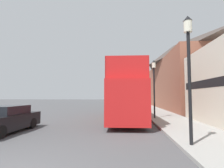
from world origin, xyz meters
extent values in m
plane|color=#4C4C4F|center=(0.00, 21.00, 0.00)|extent=(144.00, 144.00, 0.00)
cube|color=#999993|center=(6.73, 18.00, 0.07)|extent=(3.26, 108.00, 0.14)
cube|color=#935642|center=(11.36, 25.79, 3.64)|extent=(6.00, 25.37, 7.28)
pyramid|color=#473D38|center=(11.36, 25.79, 8.90)|extent=(6.00, 25.37, 3.24)
cube|color=red|center=(3.07, 10.92, 1.62)|extent=(2.75, 10.78, 2.66)
cube|color=yellow|center=(3.08, 10.38, 1.76)|extent=(2.67, 5.95, 0.45)
cube|color=black|center=(3.07, 10.92, 2.46)|extent=(2.76, 9.92, 0.70)
cube|color=red|center=(3.07, 10.92, 3.01)|extent=(2.73, 9.92, 0.10)
cube|color=red|center=(1.84, 10.89, 3.68)|extent=(0.27, 9.87, 1.26)
cube|color=red|center=(4.30, 10.94, 3.68)|extent=(0.27, 9.87, 1.26)
cube|color=red|center=(3.17, 6.02, 3.68)|extent=(2.53, 0.12, 1.26)
cube|color=red|center=(2.98, 15.10, 3.68)|extent=(2.56, 1.55, 1.26)
cylinder|color=black|center=(1.86, 14.22, 0.53)|extent=(0.30, 1.06, 1.06)
cylinder|color=black|center=(4.14, 14.26, 0.53)|extent=(0.30, 1.06, 1.06)
cylinder|color=black|center=(1.99, 7.78, 0.53)|extent=(0.30, 1.06, 1.06)
cylinder|color=black|center=(4.27, 7.83, 0.53)|extent=(0.30, 1.06, 1.06)
cube|color=silver|center=(3.95, 19.66, 0.51)|extent=(2.02, 4.26, 0.68)
cube|color=black|center=(3.96, 19.54, 1.10)|extent=(1.68, 2.08, 0.51)
cylinder|color=black|center=(3.06, 20.91, 0.31)|extent=(0.23, 0.63, 0.62)
cylinder|color=black|center=(4.70, 21.00, 0.31)|extent=(0.23, 0.63, 0.62)
cylinder|color=black|center=(3.21, 18.33, 0.31)|extent=(0.23, 0.63, 0.62)
cylinder|color=black|center=(4.85, 18.42, 0.31)|extent=(0.23, 0.63, 0.62)
cube|color=black|center=(-3.51, 5.28, 0.57)|extent=(1.88, 4.39, 0.80)
cube|color=black|center=(-3.51, 5.42, 1.21)|extent=(1.61, 2.13, 0.48)
cylinder|color=black|center=(-2.73, 3.92, 0.31)|extent=(0.22, 0.63, 0.63)
cylinder|color=black|center=(-2.66, 6.61, 0.31)|extent=(0.22, 0.63, 0.63)
cylinder|color=black|center=(-4.29, 6.65, 0.31)|extent=(0.22, 0.63, 0.63)
cylinder|color=black|center=(5.56, 3.06, 2.34)|extent=(0.13, 0.13, 4.39)
cylinder|color=silver|center=(5.56, 3.06, 4.76)|extent=(0.32, 0.32, 0.45)
cone|color=black|center=(5.56, 3.06, 5.09)|extent=(0.35, 0.35, 0.22)
cylinder|color=black|center=(5.53, 11.13, 2.27)|extent=(0.13, 0.13, 4.26)
cylinder|color=silver|center=(5.53, 11.13, 4.62)|extent=(0.32, 0.32, 0.45)
cone|color=black|center=(5.53, 11.13, 4.96)|extent=(0.35, 0.35, 0.22)
cylinder|color=black|center=(5.61, 19.20, 2.33)|extent=(0.13, 0.13, 4.39)
cylinder|color=silver|center=(5.61, 19.20, 4.75)|extent=(0.32, 0.32, 0.45)
cone|color=black|center=(5.61, 19.20, 5.09)|extent=(0.35, 0.35, 0.22)
camera|label=1|loc=(3.04, -3.92, 2.00)|focal=28.00mm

